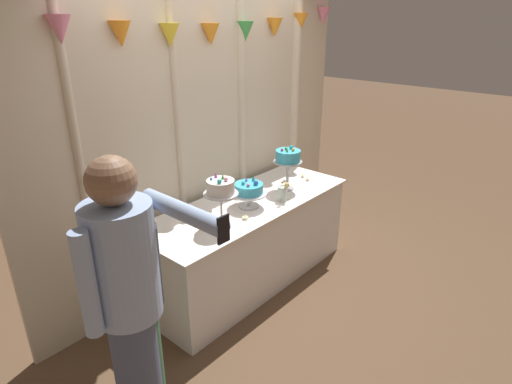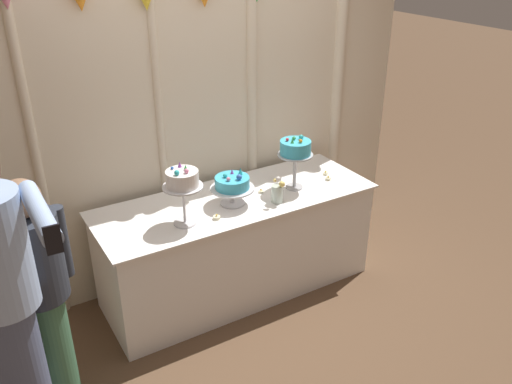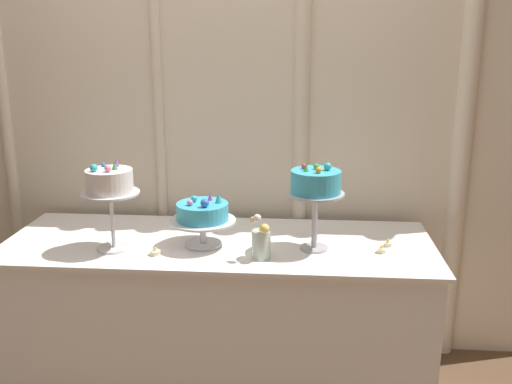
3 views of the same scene
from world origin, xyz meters
name	(u,v)px [view 3 (image 3 of 3)]	position (x,y,z in m)	size (l,w,h in m)	color
draped_curtain	(237,107)	(0.05, 0.55, 1.38)	(3.57, 0.16, 2.63)	beige
cake_table	(220,314)	(0.00, 0.10, 0.39)	(2.06, 0.74, 0.79)	white
cake_display_leftmost	(110,186)	(-0.47, -0.04, 1.09)	(0.27, 0.27, 0.42)	silver
cake_display_center	(203,215)	(-0.06, 0.04, 0.94)	(0.31, 0.31, 0.26)	silver
cake_display_rightmost	(316,186)	(0.46, 0.03, 1.09)	(0.26, 0.26, 0.41)	#B2B2B7
flower_vase	(261,242)	(0.22, -0.10, 0.86)	(0.09, 0.10, 0.21)	#B2C1B2
tealight_far_left	(155,252)	(-0.26, -0.10, 0.80)	(0.05, 0.05, 0.04)	beige
tealight_near_left	(260,241)	(0.20, 0.09, 0.79)	(0.04, 0.04, 0.03)	beige
tealight_near_right	(381,250)	(0.77, 0.01, 0.80)	(0.04, 0.04, 0.04)	beige
tealight_far_right	(388,244)	(0.81, 0.10, 0.80)	(0.04, 0.04, 0.03)	beige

